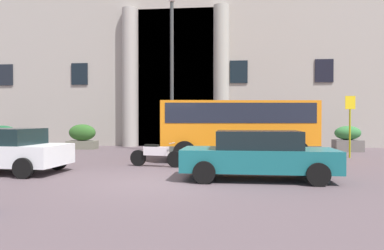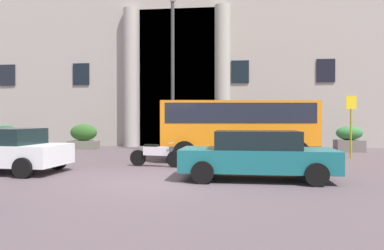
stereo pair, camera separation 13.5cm
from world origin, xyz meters
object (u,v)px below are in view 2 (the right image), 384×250
(hedge_planter_entrance_right, at_px, (84,137))
(motorcycle_far_end, at_px, (284,155))
(orange_minibus, at_px, (237,125))
(bus_stop_sign, at_px, (351,120))
(lamppost_plaza_centre, at_px, (173,62))
(hedge_planter_east, at_px, (5,137))
(parked_sedan_far, at_px, (257,155))
(hedge_planter_entrance_left, at_px, (349,139))
(motorcycle_near_kerb, at_px, (155,154))
(parked_coupe_end, at_px, (4,150))

(hedge_planter_entrance_right, distance_m, motorcycle_far_end, 12.72)
(orange_minibus, relative_size, motorcycle_far_end, 3.40)
(bus_stop_sign, xyz_separation_m, lamppost_plaza_centre, (-8.44, 1.78, 3.05))
(hedge_planter_east, xyz_separation_m, parked_sedan_far, (14.46, -9.88, 0.06))
(motorcycle_far_end, xyz_separation_m, lamppost_plaza_centre, (-4.96, 5.39, 4.33))
(hedge_planter_east, relative_size, hedge_planter_entrance_right, 1.09)
(hedge_planter_entrance_left, distance_m, motorcycle_near_kerb, 11.62)
(hedge_planter_entrance_right, height_order, parked_coupe_end, hedge_planter_entrance_right)
(motorcycle_far_end, bearing_deg, hedge_planter_entrance_right, 155.14)
(hedge_planter_entrance_right, relative_size, parked_sedan_far, 0.38)
(orange_minibus, relative_size, motorcycle_near_kerb, 3.22)
(orange_minibus, bearing_deg, lamppost_plaza_centre, 128.86)
(bus_stop_sign, xyz_separation_m, hedge_planter_entrance_left, (0.98, 3.31, -1.06))
(bus_stop_sign, height_order, motorcycle_far_end, bus_stop_sign)
(hedge_planter_east, bearing_deg, hedge_planter_entrance_left, -0.72)
(hedge_planter_east, distance_m, motorcycle_far_end, 17.19)
(bus_stop_sign, bearing_deg, motorcycle_far_end, -133.91)
(orange_minibus, bearing_deg, hedge_planter_entrance_right, 144.47)
(hedge_planter_entrance_left, xyz_separation_m, hedge_planter_entrance_right, (-15.04, 0.14, 0.03))
(bus_stop_sign, relative_size, parked_sedan_far, 0.64)
(orange_minibus, xyz_separation_m, hedge_planter_east, (-13.98, 5.06, -0.85))
(lamppost_plaza_centre, bearing_deg, hedge_planter_entrance_right, 163.42)
(bus_stop_sign, relative_size, hedge_planter_east, 1.53)
(orange_minibus, height_order, motorcycle_far_end, orange_minibus)
(bus_stop_sign, xyz_separation_m, hedge_planter_east, (-19.10, 3.56, -1.07))
(hedge_planter_east, height_order, hedge_planter_entrance_right, hedge_planter_entrance_right)
(bus_stop_sign, distance_m, parked_sedan_far, 7.90)
(bus_stop_sign, height_order, hedge_planter_entrance_right, bus_stop_sign)
(bus_stop_sign, height_order, hedge_planter_east, bus_stop_sign)
(parked_coupe_end, bearing_deg, hedge_planter_entrance_left, 37.07)
(hedge_planter_east, bearing_deg, motorcycle_far_end, -24.66)
(motorcycle_far_end, bearing_deg, lamppost_plaza_centre, 141.50)
(hedge_planter_entrance_left, xyz_separation_m, hedge_planter_east, (-20.08, 0.25, -0.01))
(orange_minibus, xyz_separation_m, parked_coupe_end, (-7.68, -4.32, -0.77))
(hedge_planter_east, height_order, parked_coupe_end, parked_coupe_end)
(orange_minibus, height_order, hedge_planter_east, orange_minibus)
(hedge_planter_east, height_order, motorcycle_near_kerb, hedge_planter_east)
(lamppost_plaza_centre, bearing_deg, parked_sedan_far, -64.86)
(hedge_planter_entrance_right, relative_size, lamppost_plaza_centre, 0.20)
(hedge_planter_east, relative_size, motorcycle_near_kerb, 0.90)
(lamppost_plaza_centre, bearing_deg, hedge_planter_east, 170.50)
(motorcycle_far_end, bearing_deg, bus_stop_sign, 54.95)
(hedge_planter_east, bearing_deg, parked_sedan_far, -34.35)
(parked_coupe_end, height_order, motorcycle_near_kerb, parked_coupe_end)
(hedge_planter_entrance_left, bearing_deg, orange_minibus, -141.79)
(motorcycle_far_end, distance_m, lamppost_plaza_centre, 8.51)
(bus_stop_sign, xyz_separation_m, parked_coupe_end, (-12.80, -5.81, -0.99))
(motorcycle_near_kerb, bearing_deg, hedge_planter_entrance_left, 48.91)
(hedge_planter_entrance_left, bearing_deg, motorcycle_far_end, -122.80)
(hedge_planter_entrance_right, height_order, motorcycle_far_end, hedge_planter_entrance_right)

